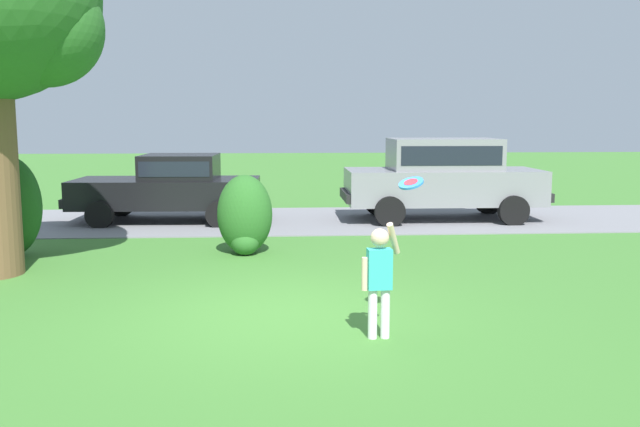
{
  "coord_description": "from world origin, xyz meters",
  "views": [
    {
      "loc": [
        -0.07,
        -8.11,
        2.37
      ],
      "look_at": [
        0.51,
        1.02,
        1.1
      ],
      "focal_mm": 38.31,
      "sensor_mm": 36.0,
      "label": 1
    }
  ],
  "objects_px": {
    "parked_suv": "(443,175)",
    "frisbee": "(411,183)",
    "child_thrower": "(379,274)",
    "parked_sedan": "(171,185)"
  },
  "relations": [
    {
      "from": "parked_suv",
      "to": "frisbee",
      "type": "distance_m",
      "value": 8.69
    },
    {
      "from": "child_thrower",
      "to": "parked_sedan",
      "type": "bearing_deg",
      "value": 111.98
    },
    {
      "from": "child_thrower",
      "to": "frisbee",
      "type": "bearing_deg",
      "value": 36.29
    },
    {
      "from": "parked_sedan",
      "to": "parked_suv",
      "type": "relative_size",
      "value": 0.94
    },
    {
      "from": "parked_suv",
      "to": "child_thrower",
      "type": "bearing_deg",
      "value": -107.98
    },
    {
      "from": "child_thrower",
      "to": "frisbee",
      "type": "xyz_separation_m",
      "value": [
        0.38,
        0.28,
        0.95
      ]
    },
    {
      "from": "child_thrower",
      "to": "parked_suv",
      "type": "bearing_deg",
      "value": 72.02
    },
    {
      "from": "parked_sedan",
      "to": "child_thrower",
      "type": "bearing_deg",
      "value": -68.02
    },
    {
      "from": "parked_sedan",
      "to": "parked_suv",
      "type": "bearing_deg",
      "value": -1.3
    },
    {
      "from": "parked_sedan",
      "to": "child_thrower",
      "type": "relative_size",
      "value": 3.46
    }
  ]
}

